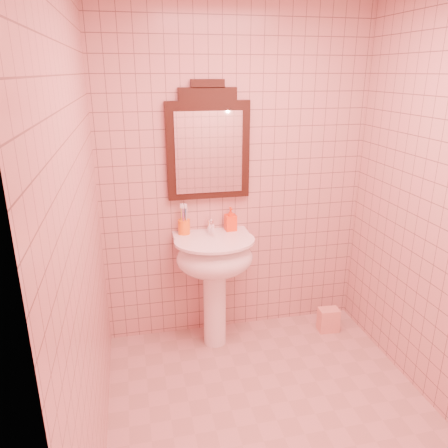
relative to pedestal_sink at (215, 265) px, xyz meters
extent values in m
plane|color=tan|center=(0.21, -0.87, -0.66)|extent=(2.20, 2.20, 0.00)
cube|color=tan|center=(0.21, 0.23, 0.59)|extent=(2.00, 0.02, 2.50)
cylinder|color=white|center=(0.00, 0.01, -0.31)|extent=(0.17, 0.17, 0.70)
ellipsoid|color=white|center=(0.00, -0.01, 0.06)|extent=(0.56, 0.46, 0.28)
cube|color=white|center=(0.00, 0.15, 0.17)|extent=(0.56, 0.15, 0.05)
cylinder|color=white|center=(0.00, -0.01, 0.19)|extent=(0.58, 0.58, 0.02)
cylinder|color=white|center=(0.00, 0.15, 0.25)|extent=(0.04, 0.04, 0.09)
cylinder|color=white|center=(0.00, 0.10, 0.28)|extent=(0.02, 0.10, 0.02)
cylinder|color=white|center=(0.00, 0.05, 0.26)|extent=(0.02, 0.02, 0.04)
cube|color=white|center=(0.00, 0.16, 0.30)|extent=(0.02, 0.07, 0.01)
cube|color=black|center=(0.00, 0.20, 0.80)|extent=(0.60, 0.05, 0.69)
cube|color=black|center=(0.00, 0.20, 1.19)|extent=(0.40, 0.05, 0.09)
cube|color=black|center=(0.00, 0.20, 1.26)|extent=(0.23, 0.05, 0.06)
cube|color=white|center=(0.00, 0.17, 0.79)|extent=(0.48, 0.01, 0.58)
cylinder|color=orange|center=(-0.20, 0.15, 0.26)|extent=(0.09, 0.09, 0.11)
cylinder|color=silver|center=(-0.18, 0.15, 0.30)|extent=(0.01, 0.01, 0.20)
cylinder|color=#338CD8|center=(-0.18, 0.17, 0.30)|extent=(0.01, 0.01, 0.20)
cylinder|color=#E5334C|center=(-0.20, 0.17, 0.30)|extent=(0.01, 0.01, 0.20)
cylinder|color=#3FBF59|center=(-0.21, 0.16, 0.30)|extent=(0.01, 0.01, 0.20)
cylinder|color=#D8CC4C|center=(-0.21, 0.15, 0.30)|extent=(0.01, 0.01, 0.20)
cylinder|color=purple|center=(-0.20, 0.13, 0.30)|extent=(0.01, 0.01, 0.20)
cylinder|color=#4C4C59|center=(-0.18, 0.14, 0.30)|extent=(0.01, 0.01, 0.20)
imported|color=#EF4014|center=(0.16, 0.16, 0.29)|extent=(0.09, 0.09, 0.18)
cube|color=#E49686|center=(0.93, -0.03, -0.56)|extent=(0.16, 0.12, 0.19)
camera|label=1|loc=(-0.55, -2.85, 1.33)|focal=35.00mm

